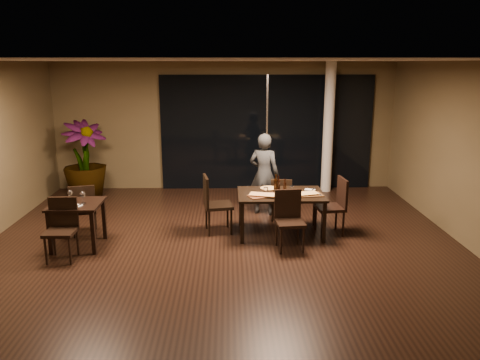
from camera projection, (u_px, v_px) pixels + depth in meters
name	position (u px, v px, depth m)	size (l,w,h in m)	color
ground	(224.00, 252.00, 7.55)	(8.00, 8.00, 0.00)	black
wall_back	(225.00, 126.00, 11.11)	(8.00, 0.10, 3.00)	brown
wall_front	(217.00, 279.00, 3.26)	(8.00, 0.10, 3.00)	brown
ceiling	(222.00, 59.00, 6.82)	(8.00, 8.00, 0.04)	silver
window_panel	(267.00, 133.00, 11.09)	(5.00, 0.06, 2.70)	black
column	(328.00, 128.00, 10.78)	(0.24, 0.24, 3.00)	white
main_table	(281.00, 197.00, 8.19)	(1.50, 1.00, 0.75)	black
side_table	(77.00, 210.00, 7.63)	(0.80, 0.80, 0.75)	black
chair_main_far	(281.00, 197.00, 8.91)	(0.46, 0.46, 0.85)	black
chair_main_near	(289.00, 216.00, 7.61)	(0.49, 0.49, 0.96)	black
chair_main_left	(213.00, 201.00, 8.29)	(0.56, 0.56, 1.04)	black
chair_main_right	(335.00, 203.00, 8.24)	(0.51, 0.51, 1.01)	black
chair_side_far	(83.00, 207.00, 8.15)	(0.52, 0.52, 0.93)	black
chair_side_near	(62.00, 225.00, 7.20)	(0.44, 0.44, 0.95)	black
diner	(264.00, 174.00, 9.27)	(0.55, 0.37, 1.64)	#2C2E31
potted_plant	(85.00, 160.00, 10.43)	(0.94, 0.94, 1.73)	#1F4E1A
pizza_board_left	(263.00, 196.00, 7.98)	(0.51, 0.26, 0.01)	#4F2B19
pizza_board_right	(305.00, 195.00, 8.04)	(0.61, 0.31, 0.01)	#422915
oblong_pizza_left	(263.00, 195.00, 7.98)	(0.46, 0.21, 0.02)	maroon
oblong_pizza_right	(305.00, 194.00, 8.04)	(0.45, 0.21, 0.02)	maroon
round_pizza	(269.00, 188.00, 8.45)	(0.30, 0.30, 0.01)	red
bottle_a	(276.00, 183.00, 8.20)	(0.07, 0.07, 0.32)	black
bottle_b	(285.00, 186.00, 8.13)	(0.06, 0.06, 0.26)	black
bottle_c	(279.00, 184.00, 8.25)	(0.06, 0.06, 0.28)	black
tumbler_left	(266.00, 190.00, 8.19)	(0.08, 0.08, 0.10)	white
tumbler_right	(292.00, 188.00, 8.32)	(0.07, 0.07, 0.08)	white
napkin_near	(316.00, 195.00, 8.04)	(0.18, 0.10, 0.01)	white
napkin_far	(310.00, 190.00, 8.36)	(0.18, 0.10, 0.01)	silver
wine_glass_a	(70.00, 196.00, 7.70)	(0.08, 0.08, 0.17)	white
wine_glass_b	(83.00, 198.00, 7.56)	(0.08, 0.08, 0.19)	white
side_napkin	(76.00, 205.00, 7.44)	(0.18, 0.11, 0.01)	white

